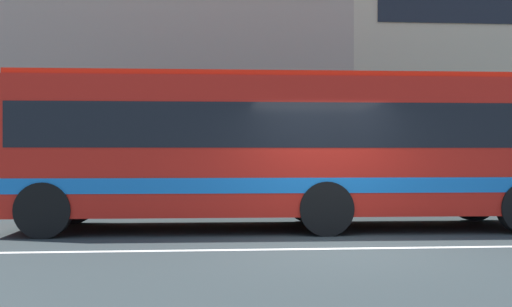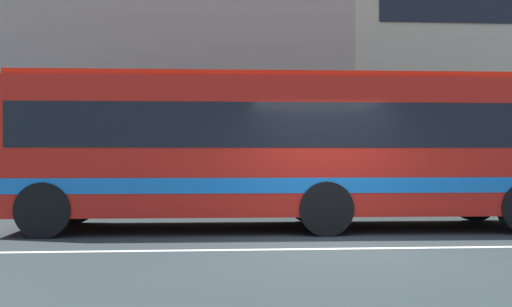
{
  "view_description": "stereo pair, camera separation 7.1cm",
  "coord_description": "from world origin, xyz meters",
  "views": [
    {
      "loc": [
        -2.08,
        -9.4,
        1.51
      ],
      "look_at": [
        -1.19,
        2.18,
        1.51
      ],
      "focal_mm": 42.3,
      "sensor_mm": 36.0,
      "label": 1
    },
    {
      "loc": [
        -2.01,
        -9.4,
        1.51
      ],
      "look_at": [
        -1.19,
        2.18,
        1.51
      ],
      "focal_mm": 42.3,
      "sensor_mm": 36.0,
      "label": 2
    }
  ],
  "objects": [
    {
      "name": "apartment_block_left",
      "position": [
        -7.88,
        14.72,
        6.84
      ],
      "size": [
        20.93,
        9.79,
        13.69
      ],
      "color": "tan",
      "rests_on": "ground_plane"
    },
    {
      "name": "transit_bus",
      "position": [
        -0.6,
        2.66,
        1.69
      ],
      "size": [
        10.89,
        2.7,
        3.05
      ],
      "color": "red",
      "rests_on": "ground_plane"
    },
    {
      "name": "lane_centre_line",
      "position": [
        0.0,
        0.0,
        0.0
      ],
      "size": [
        60.0,
        0.16,
        0.01
      ],
      "primitive_type": "cube",
      "color": "silver",
      "rests_on": "ground_plane"
    },
    {
      "name": "ground_plane",
      "position": [
        0.0,
        0.0,
        0.0
      ],
      "size": [
        160.0,
        160.0,
        0.0
      ],
      "primitive_type": "plane",
      "color": "#2D3536"
    },
    {
      "name": "hedge_row_far",
      "position": [
        1.51,
        6.71,
        0.53
      ],
      "size": [
        16.49,
        1.1,
        1.07
      ],
      "primitive_type": "cube",
      "color": "#24451F",
      "rests_on": "ground_plane"
    }
  ]
}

